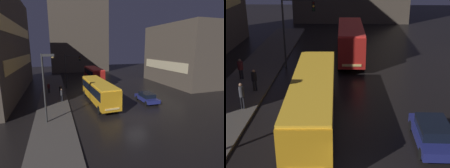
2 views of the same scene
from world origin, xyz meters
The scene contains 12 objects.
ground_plane centered at (0.00, 0.00, 0.00)m, with size 120.00×120.00×0.00m, color black.
sidewalk_left centered at (-9.00, 10.00, 0.07)m, with size 4.00×48.00×0.15m.
building_right_block centered at (18.24, 14.55, 6.21)m, with size 10.07×16.80×12.43m.
building_far_backdrop centered at (-0.39, 44.26, 11.92)m, with size 18.07×12.00×23.84m.
bus_near centered at (-2.87, 6.40, 1.91)m, with size 2.85×11.36×3.10m.
bus_far centered at (-0.58, 19.83, 2.13)m, with size 2.61×9.30×3.46m.
car_taxi centered at (3.80, 4.51, 0.71)m, with size 1.96×4.31×1.36m.
pedestrian_near centered at (-7.83, 8.25, 1.21)m, with size 0.45×0.45×1.83m.
pedestrian_mid centered at (-7.87, 11.32, 1.17)m, with size 0.56×0.56×1.70m.
pedestrian_far centered at (-9.71, 13.78, 1.20)m, with size 0.62×0.62×1.73m.
traffic_light_main centered at (-5.62, 17.08, 4.35)m, with size 2.97×0.35×6.49m.
street_lamp_sidewalk centered at (-9.41, 1.29, 4.85)m, with size 1.25×0.36×7.00m.
Camera 1 is at (-8.54, -16.88, 7.73)m, focal length 28.00 mm.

